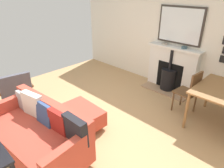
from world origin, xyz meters
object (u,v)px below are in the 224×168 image
sofa (38,133)px  mantel_bowl_far (184,47)px  dining_table (222,94)px  armchair_accent (15,88)px  dining_chair_near_fireplace (190,90)px  mantel_bowl_near (165,44)px  ottoman (82,115)px  fireplace (171,71)px

sofa → mantel_bowl_far: bearing=170.7°
dining_table → sofa: bearing=-33.0°
armchair_accent → dining_chair_near_fireplace: bearing=129.6°
dining_table → dining_chair_near_fireplace: bearing=-89.1°
mantel_bowl_far → dining_table: 1.45m
mantel_bowl_far → dining_chair_near_fireplace: (0.75, 0.60, -0.58)m
mantel_bowl_near → armchair_accent: 3.56m
mantel_bowl_near → mantel_bowl_far: (0.00, 0.50, 0.01)m
mantel_bowl_near → sofa: mantel_bowl_near is taller
mantel_bowl_far → dining_chair_near_fireplace: mantel_bowl_far is taller
sofa → ottoman: size_ratio=2.23×
dining_chair_near_fireplace → armchair_accent: bearing=-50.4°
sofa → fireplace: bearing=174.4°
fireplace → armchair_accent: 3.61m
sofa → armchair_accent: (-0.33, -1.63, 0.06)m
mantel_bowl_near → sofa: 3.46m
fireplace → ottoman: bearing=-8.5°
fireplace → mantel_bowl_far: 0.68m
mantel_bowl_far → ottoman: (2.52, -0.60, -0.89)m
armchair_accent → ottoman: bearing=108.7°
mantel_bowl_near → mantel_bowl_far: 0.50m
mantel_bowl_far → armchair_accent: 3.82m
mantel_bowl_near → dining_chair_near_fireplace: (0.75, 1.10, -0.57)m
mantel_bowl_far → ottoman: 2.74m
ottoman → dining_chair_near_fireplace: 2.16m
armchair_accent → dining_chair_near_fireplace: 3.62m
fireplace → ottoman: size_ratio=1.61×
fireplace → sofa: fireplace is taller
mantel_bowl_far → armchair_accent: mantel_bowl_far is taller
mantel_bowl_far → sofa: size_ratio=0.07×
sofa → dining_chair_near_fireplace: dining_chair_near_fireplace is taller
sofa → mantel_bowl_near: bearing=179.1°
sofa → armchair_accent: 1.67m
mantel_bowl_near → dining_chair_near_fireplace: size_ratio=0.16×
armchair_accent → dining_table: armchair_accent is taller
mantel_bowl_near → mantel_bowl_far: size_ratio=1.17×
armchair_accent → dining_table: (-2.31, 3.34, 0.23)m
sofa → ottoman: sofa is taller
mantel_bowl_near → mantel_bowl_far: mantel_bowl_far is taller
mantel_bowl_near → dining_chair_near_fireplace: bearing=55.6°
mantel_bowl_far → ottoman: size_ratio=0.15×
fireplace → mantel_bowl_near: size_ratio=8.88×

